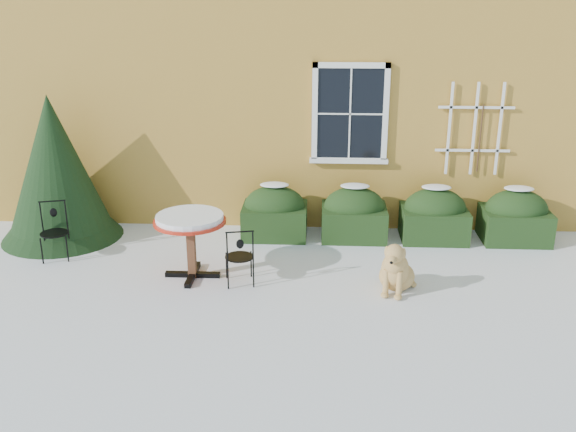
# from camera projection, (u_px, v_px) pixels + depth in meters

# --- Properties ---
(ground) EXTENTS (80.00, 80.00, 0.00)m
(ground) POSITION_uv_depth(u_px,v_px,m) (284.00, 308.00, 8.25)
(ground) COLOR white
(ground) RESTS_ON ground
(house) EXTENTS (12.40, 8.40, 6.40)m
(house) POSITION_uv_depth(u_px,v_px,m) (303.00, 22.00, 13.77)
(house) COLOR gold
(house) RESTS_ON ground
(hedge_row) EXTENTS (4.95, 0.80, 0.91)m
(hedge_row) POSITION_uv_depth(u_px,v_px,m) (394.00, 215.00, 10.44)
(hedge_row) COLOR black
(hedge_row) RESTS_ON ground
(evergreen_shrub) EXTENTS (1.94, 1.94, 2.35)m
(evergreen_shrub) POSITION_uv_depth(u_px,v_px,m) (57.00, 182.00, 10.32)
(evergreen_shrub) COLOR black
(evergreen_shrub) RESTS_ON ground
(bistro_table) EXTENTS (1.01, 1.01, 0.93)m
(bistro_table) POSITION_uv_depth(u_px,v_px,m) (190.00, 226.00, 8.88)
(bistro_table) COLOR black
(bistro_table) RESTS_ON ground
(patio_chair_near) EXTENTS (0.44, 0.43, 0.84)m
(patio_chair_near) POSITION_uv_depth(u_px,v_px,m) (240.00, 256.00, 8.78)
(patio_chair_near) COLOR black
(patio_chair_near) RESTS_ON ground
(patio_chair_far) EXTENTS (0.48, 0.47, 0.87)m
(patio_chair_far) POSITION_uv_depth(u_px,v_px,m) (54.00, 231.00, 9.67)
(patio_chair_far) COLOR black
(patio_chair_far) RESTS_ON ground
(dog) EXTENTS (0.62, 0.82, 0.77)m
(dog) POSITION_uv_depth(u_px,v_px,m) (396.00, 271.00, 8.60)
(dog) COLOR tan
(dog) RESTS_ON ground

